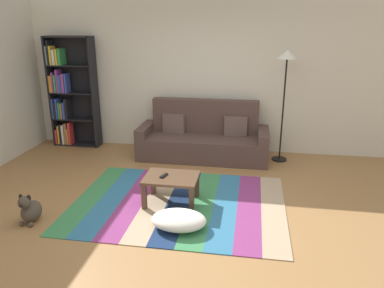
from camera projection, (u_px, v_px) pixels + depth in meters
name	position (u px, v px, depth m)	size (l,w,h in m)	color
ground_plane	(185.00, 210.00, 4.82)	(14.00, 14.00, 0.00)	#9E7042
back_wall	(210.00, 77.00, 6.77)	(6.80, 0.10, 2.70)	silver
rug	(179.00, 203.00, 5.00)	(2.80, 2.12, 0.01)	#387F4C
couch	(203.00, 139.00, 6.61)	(2.26, 0.80, 1.00)	#4C3833
bookshelf	(68.00, 95.00, 7.08)	(0.90, 0.28, 2.07)	black
coffee_table	(171.00, 181.00, 4.92)	(0.70, 0.54, 0.38)	#513826
pouf	(179.00, 220.00, 4.37)	(0.65, 0.48, 0.19)	white
dog	(30.00, 210.00, 4.50)	(0.22, 0.35, 0.40)	#473D33
standing_lamp	(286.00, 69.00, 6.06)	(0.32, 0.32, 1.89)	black
tv_remote	(164.00, 176.00, 4.90)	(0.04, 0.15, 0.02)	black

